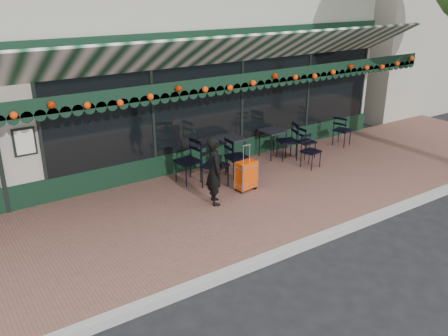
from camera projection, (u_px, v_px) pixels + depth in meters
ground at (308, 243)px, 8.38m from camera, size 80.00×80.00×0.00m
sidewalk at (242, 200)px, 9.90m from camera, size 18.00×4.00×0.15m
curb at (312, 242)px, 8.29m from camera, size 18.00×0.16×0.15m
restaurant_building at (124, 60)px, 13.63m from camera, size 12.00×9.60×4.50m
neighbor_building_right at (404, 32)px, 20.48m from camera, size 12.00×8.00×4.80m
woman at (215, 171)px, 9.35m from camera, size 0.49×0.60×1.40m
suitcase at (246, 175)px, 10.08m from camera, size 0.47×0.30×1.02m
cafe_table_a at (273, 133)px, 11.96m from camera, size 0.57×0.57×0.71m
cafe_table_b at (230, 141)px, 11.23m from camera, size 0.61×0.61×0.75m
chair_a_left at (287, 141)px, 11.87m from camera, size 0.59×0.59×0.93m
chair_a_right at (306, 142)px, 11.99m from camera, size 0.43×0.43×0.82m
chair_a_front at (311, 152)px, 11.34m from camera, size 0.46×0.46×0.80m
chair_a_extra at (342, 130)px, 12.94m from camera, size 0.52×0.52×0.84m
chair_b_left at (188, 162)px, 10.45m from camera, size 0.53×0.53×0.97m
chair_b_right at (237, 157)px, 10.79m from camera, size 0.50×0.50×0.92m
chair_b_front at (215, 166)px, 10.18m from camera, size 0.64×0.64×0.98m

